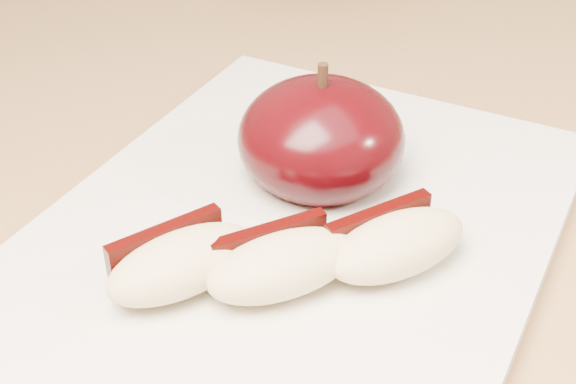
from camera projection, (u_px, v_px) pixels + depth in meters
cutting_board at (288, 243)px, 0.40m from camera, size 0.40×0.36×0.01m
apple_half at (321, 138)px, 0.43m from camera, size 0.09×0.09×0.08m
apple_wedge_a at (180, 262)px, 0.36m from camera, size 0.07×0.04×0.03m
apple_wedge_b at (281, 263)px, 0.36m from camera, size 0.08×0.05×0.03m
apple_wedge_c at (395, 243)px, 0.37m from camera, size 0.08×0.04×0.03m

